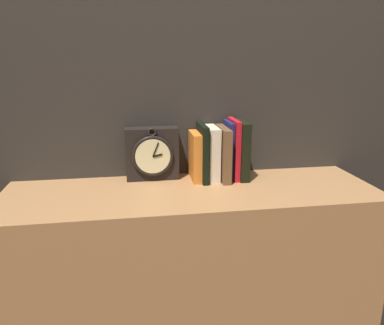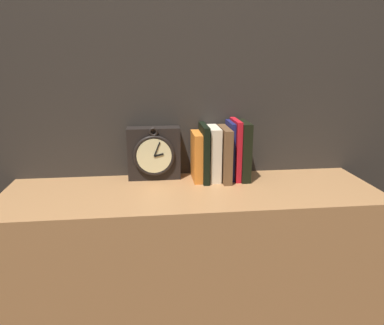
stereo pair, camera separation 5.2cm
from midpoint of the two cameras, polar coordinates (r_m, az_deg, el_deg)
name	(u,v)px [view 2 (the right image)]	position (r m, az deg, el deg)	size (l,w,h in m)	color
wall_back	(185,80)	(1.42, 0.02, 12.47)	(6.00, 0.05, 2.60)	#2D2823
bookshelf	(192,309)	(1.51, 1.07, -21.38)	(1.28, 0.39, 0.94)	#A87547
clock	(154,153)	(1.38, -4.74, 1.39)	(0.19, 0.08, 0.20)	black
book_slot0_orange	(197,156)	(1.37, 1.80, 0.95)	(0.03, 0.13, 0.18)	orange
book_slot1_black	(204,153)	(1.36, 2.93, 1.50)	(0.02, 0.15, 0.21)	black
book_slot2_cream	(213,153)	(1.38, 4.35, 1.41)	(0.04, 0.13, 0.20)	beige
book_slot3_brown	(224,154)	(1.37, 6.06, 1.31)	(0.03, 0.16, 0.19)	brown
book_slot4_navy	(230,150)	(1.39, 6.88, 1.88)	(0.02, 0.12, 0.21)	navy
book_slot5_red	(235,149)	(1.39, 7.71, 1.99)	(0.02, 0.13, 0.22)	red
book_slot6_black	(243,150)	(1.40, 8.82, 1.84)	(0.03, 0.14, 0.21)	black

